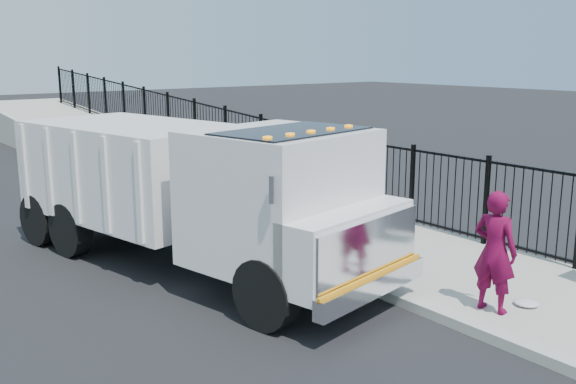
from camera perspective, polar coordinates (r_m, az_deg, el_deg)
ground at (r=11.40m, az=6.30°, el=-8.29°), size 120.00×120.00×0.00m
sidewalk at (r=11.63m, az=20.26°, el=-8.27°), size 3.55×12.00×0.12m
curb at (r=10.13m, az=14.29°, el=-10.81°), size 0.30×12.00×0.16m
ramp at (r=25.83m, az=-15.31°, el=2.92°), size 3.95×24.06×3.19m
iron_fence at (r=22.74m, az=-8.23°, el=4.30°), size 0.10×28.00×1.80m
truck at (r=11.93m, az=-8.27°, el=0.56°), size 4.22×8.63×2.83m
worker at (r=10.18m, az=17.90°, el=-5.05°), size 0.54×0.74×1.88m
debris at (r=10.83m, az=20.44°, el=-9.19°), size 0.39×0.39×0.10m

